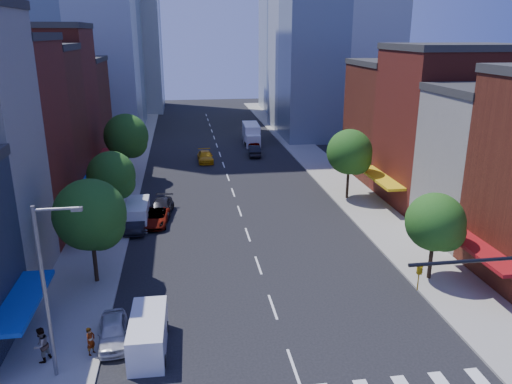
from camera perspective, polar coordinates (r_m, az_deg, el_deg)
ground at (r=27.54m, az=4.31°, el=-19.29°), size 220.00×220.00×0.00m
sidewalk_left at (r=63.98m, az=-14.80°, el=2.21°), size 5.00×120.00×0.15m
sidewalk_right at (r=65.97m, az=7.32°, el=3.13°), size 5.00×120.00×0.15m
bldg_left_3 at (r=53.58m, az=-25.71°, el=6.26°), size 12.00×8.00×15.00m
bldg_left_4 at (r=61.50m, az=-23.63°, el=8.75°), size 12.00×9.00×17.00m
bldg_left_5 at (r=70.91m, az=-21.56°, el=8.37°), size 12.00×10.00×13.00m
bldg_right_1 at (r=46.05m, az=26.46°, el=2.60°), size 12.00×8.00×12.00m
bldg_right_2 at (r=53.17m, az=21.28°, el=6.73°), size 12.00×10.00×15.00m
bldg_right_3 at (r=62.08m, az=16.71°, el=7.68°), size 12.00×10.00×13.00m
streetlight at (r=25.93m, az=-22.70°, el=-9.56°), size 2.25×0.25×9.00m
tree_left_near at (r=34.91m, az=-18.19°, el=-2.77°), size 4.80×4.80×7.30m
tree_left_mid at (r=45.37m, az=-16.02°, el=1.65°), size 4.20×4.20×6.65m
tree_left_far at (r=58.75m, az=-14.46°, el=6.04°), size 5.00×5.00×7.75m
tree_right_near at (r=35.99m, az=20.03°, el=-3.50°), size 4.00×4.00×6.20m
tree_right_far at (r=51.56m, az=10.81°, el=4.31°), size 4.60×4.60×7.20m
parked_car_front at (r=29.97m, az=-16.01°, el=-15.04°), size 2.00×4.15×1.37m
parked_car_second at (r=45.20m, az=-13.48°, el=-3.15°), size 1.97×5.06×1.64m
parked_car_third at (r=45.94m, az=-11.38°, el=-2.89°), size 2.61×4.87×1.30m
parked_car_rear at (r=48.16m, az=-10.80°, el=-1.79°), size 2.63×5.17×1.44m
cargo_van_near at (r=28.59m, az=-12.24°, el=-15.73°), size 2.01×4.73×2.00m
cargo_van_far at (r=46.18m, az=-13.39°, el=-2.44°), size 1.99×4.83×2.05m
taxi at (r=67.31m, az=-5.81°, el=4.03°), size 2.08×4.91×1.41m
traffic_car_oncoming at (r=70.31m, az=-0.17°, el=4.76°), size 2.05×4.76×1.52m
traffic_car_far at (r=75.74m, az=-0.48°, el=5.71°), size 2.04×4.56×1.52m
box_truck at (r=77.85m, az=-0.53°, el=6.56°), size 2.65×7.71×3.06m
pedestrian_near at (r=29.02m, az=-18.37°, el=-15.86°), size 0.63×0.69×1.58m
pedestrian_far at (r=29.27m, az=-23.34°, el=-15.75°), size 1.11×1.18×1.94m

